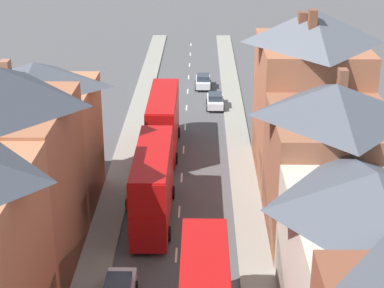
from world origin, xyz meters
TOP-DOWN VIEW (x-y plane):
  - pavement_left at (-5.10, 38.00)m, footprint 2.20×104.00m
  - pavement_right at (5.10, 38.00)m, footprint 2.20×104.00m
  - centre_line_dashes at (0.00, 36.00)m, footprint 0.14×97.80m
  - terrace_row_right at (10.19, 15.49)m, footprint 8.00×53.88m
  - double_decker_bus_mid_street at (-1.81, 28.91)m, footprint 2.74×10.80m
  - double_decker_bus_far_approaching at (-1.81, 41.86)m, footprint 2.74×10.80m
  - car_near_blue at (3.10, 54.04)m, footprint 1.90×4.01m
  - car_parked_left_a at (-3.10, 31.97)m, footprint 1.90×4.35m
  - car_parked_right_a at (1.80, 61.47)m, footprint 1.90×4.03m

SIDE VIEW (x-z plane):
  - centre_line_dashes at x=0.00m, z-range 0.00..0.01m
  - pavement_left at x=-5.10m, z-range 0.00..0.14m
  - pavement_right at x=5.10m, z-range 0.00..0.14m
  - car_near_blue at x=3.10m, z-range 0.01..1.64m
  - car_parked_right_a at x=1.80m, z-range 0.00..1.65m
  - car_parked_left_a at x=-3.10m, z-range 0.00..1.71m
  - double_decker_bus_mid_street at x=-1.81m, z-range 0.17..5.47m
  - double_decker_bus_far_approaching at x=-1.81m, z-range 0.17..5.47m
  - terrace_row_right at x=10.19m, z-range -1.04..12.93m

